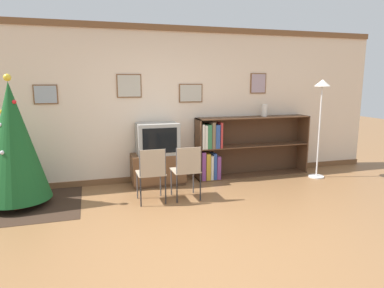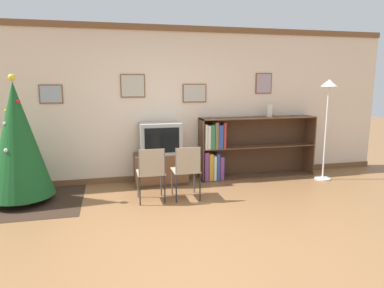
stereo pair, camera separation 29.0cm
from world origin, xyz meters
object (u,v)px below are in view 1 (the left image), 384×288
television (157,139)px  folding_chair_left (152,172)px  vase (264,110)px  standing_lamp (321,103)px  tv_console (158,169)px  christmas_tree (13,142)px  bookshelf (232,148)px  folding_chair_right (187,169)px

television → folding_chair_left: 0.99m
vase → standing_lamp: (0.85, -0.51, 0.15)m
tv_console → television: television is taller
christmas_tree → standing_lamp: (5.02, 0.04, 0.45)m
tv_console → bookshelf: size_ratio=0.41×
christmas_tree → television: christmas_tree is taller
tv_console → vase: vase is taller
television → standing_lamp: (2.91, -0.42, 0.57)m
tv_console → vase: 2.27m
folding_chair_right → bookshelf: bearing=40.1°
christmas_tree → tv_console: bearing=12.4°
folding_chair_left → bookshelf: (1.68, 0.97, 0.07)m
tv_console → folding_chair_right: bearing=-73.6°
bookshelf → christmas_tree: bearing=-171.4°
tv_console → folding_chair_right: 0.96m
television → folding_chair_left: television is taller
television → bookshelf: 1.44m
standing_lamp → christmas_tree: bearing=-179.5°
folding_chair_right → bookshelf: bookshelf is taller
folding_chair_left → vase: vase is taller
folding_chair_right → standing_lamp: bearing=10.3°
folding_chair_right → vase: vase is taller
folding_chair_right → standing_lamp: standing_lamp is taller
standing_lamp → folding_chair_right: bearing=-169.7°
christmas_tree → television: bearing=12.3°
folding_chair_right → vase: (1.79, 0.99, 0.75)m
folding_chair_left → christmas_tree: bearing=166.7°
bookshelf → standing_lamp: 1.78m
christmas_tree → tv_console: size_ratio=2.06×
folding_chair_left → folding_chair_right: same height
standing_lamp → vase: bearing=149.3°
folding_chair_left → bookshelf: size_ratio=0.38×
television → folding_chair_right: size_ratio=0.85×
television → vase: 2.10m
television → vase: bearing=2.5°
vase → bookshelf: bearing=-178.2°
bookshelf → tv_console: bearing=-177.3°
television → bookshelf: (1.41, 0.07, -0.26)m
folding_chair_left → bookshelf: bearing=30.0°
folding_chair_left → tv_console: bearing=73.6°
folding_chair_left → standing_lamp: (3.17, 0.48, 0.90)m
vase → standing_lamp: 1.00m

